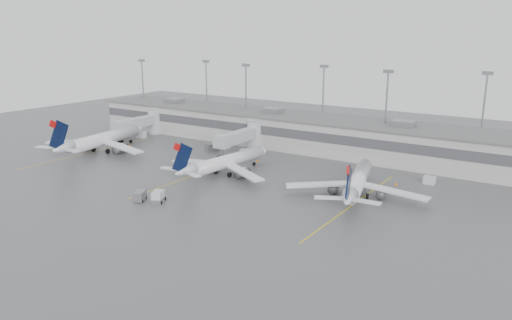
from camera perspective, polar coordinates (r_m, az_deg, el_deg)
The scene contains 18 objects.
ground at distance 78.37m, azimuth -7.87°, elevation -7.56°, with size 260.00×260.00×0.00m, color #4E4E51.
terminal at distance 124.78m, azimuth 9.78°, elevation 2.72°, with size 152.00×17.00×9.45m.
light_masts at distance 128.71m, azimuth 10.97°, elevation 6.58°, with size 142.40×8.00×20.60m.
jet_bridge_left at distance 146.38m, azimuth -12.64°, elevation 4.20°, with size 4.00×17.20×7.00m.
jet_bridge_right at distance 124.04m, azimuth -1.25°, elevation 2.72°, with size 4.00×17.20×7.00m.
stand_markings at distance 96.56m, azimuth 1.51°, elevation -3.12°, with size 105.25×40.00×0.01m.
jet_far_left at distance 129.21m, azimuth -17.28°, elevation 2.27°, with size 28.80×32.51×10.56m.
jet_mid_left at distance 104.08m, azimuth -3.66°, elevation -0.21°, with size 24.94×28.10×9.10m.
jet_mid_right at distance 92.02m, azimuth 11.50°, elevation -2.43°, with size 24.79×28.16×9.30m.
baggage_tug at distance 89.71m, azimuth -11.13°, elevation -4.27°, with size 3.06×3.63×2.01m.
baggage_cart at distance 91.05m, azimuth -13.11°, elevation -4.00°, with size 2.63×3.20×1.79m.
gse_uld_a at distance 144.84m, azimuth -12.99°, elevation 2.88°, with size 2.59×1.73×1.83m, color silver.
gse_uld_b at distance 118.98m, azimuth -1.13°, elevation 0.77°, with size 2.73×1.82×1.93m, color silver.
gse_uld_c at distance 104.11m, azimuth 19.21°, elevation -2.19°, with size 2.20×1.46×1.56m, color silver.
gse_loader at distance 125.53m, azimuth -5.07°, elevation 1.45°, with size 1.90×3.05×1.90m, color slate.
cone_a at distance 134.68m, azimuth -14.27°, elevation 1.67°, with size 0.38×0.38×0.61m, color #FE6905.
cone_b at distance 114.90m, azimuth 0.17°, elevation -0.03°, with size 0.47×0.47×0.75m, color #FE6905.
cone_c at distance 101.22m, azimuth 15.69°, elevation -2.61°, with size 0.48×0.48×0.77m, color #FE6905.
Camera 1 is at (48.33, -54.28, 29.34)m, focal length 35.00 mm.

